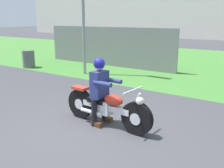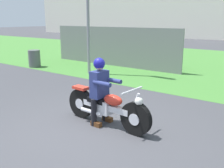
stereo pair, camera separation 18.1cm
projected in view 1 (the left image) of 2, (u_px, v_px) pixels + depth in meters
ground at (89, 132)px, 5.10m from camera, size 120.00×120.00×0.00m
grass_verge at (214, 65)px, 12.55m from camera, size 60.00×12.00×0.01m
motorcycle_lead at (107, 107)px, 5.33m from camera, size 2.14×0.66×0.89m
rider_lead at (100, 86)px, 5.32m from camera, size 0.56×0.48×1.41m
trash_can at (29, 59)px, 11.74m from camera, size 0.53×0.53×0.78m
fence_segment at (107, 46)px, 12.14m from camera, size 7.00×0.06×1.80m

